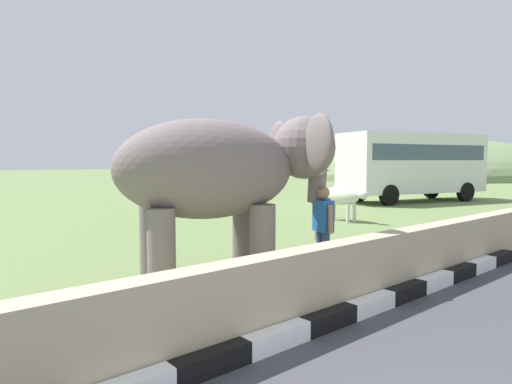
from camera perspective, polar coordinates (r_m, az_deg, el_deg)
striped_curb at (r=4.52m, az=-10.88°, el=-22.41°), size 16.20×0.20×0.24m
barrier_parapet at (r=6.01m, az=7.83°, el=-11.70°), size 28.00×0.36×1.00m
elephant at (r=7.65m, az=-3.82°, el=2.61°), size 4.07×3.02×2.95m
person_handler at (r=8.29m, az=8.66°, el=-4.32°), size 0.36×0.64×1.66m
bus_white at (r=24.42m, az=19.59°, el=3.71°), size 8.40×4.58×3.50m
cow_near at (r=15.77m, az=11.04°, el=-0.59°), size 0.60×1.88×1.23m
hill_east at (r=65.08m, az=21.19°, el=1.91°), size 44.36×35.48×10.21m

